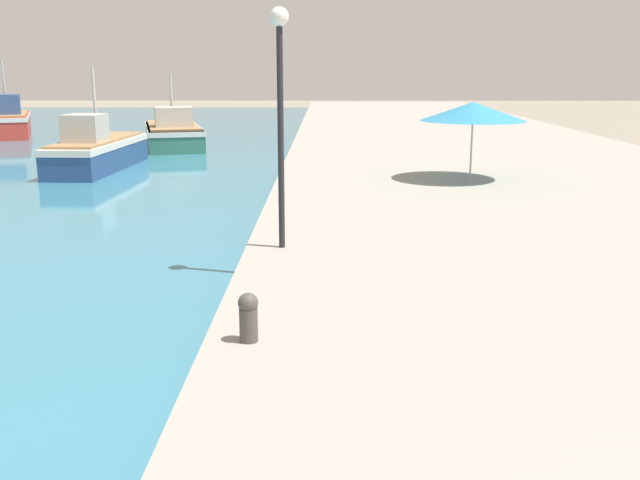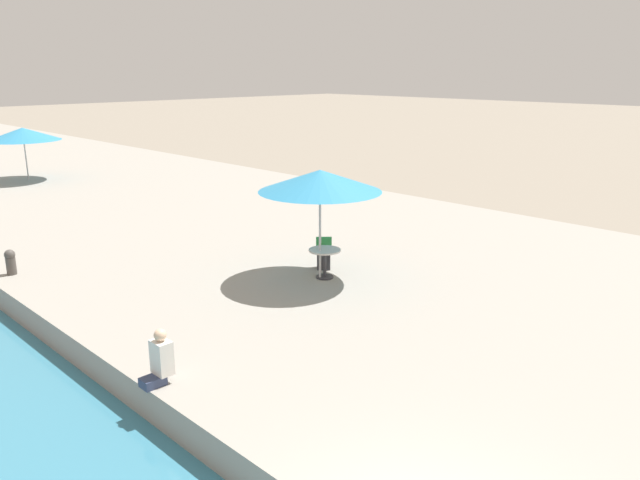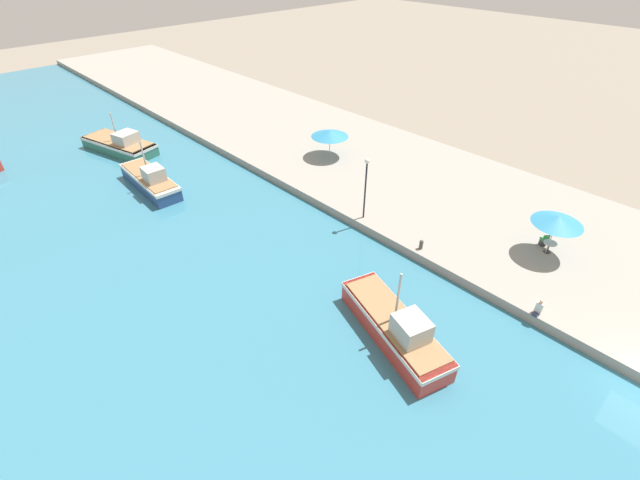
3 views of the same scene
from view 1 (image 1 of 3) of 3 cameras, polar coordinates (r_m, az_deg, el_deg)
The scene contains 7 objects.
quay_promenade at distance 33.08m, azimuth 11.73°, elevation 6.73°, with size 16.00×90.00×0.65m.
fishing_boat_mid at distance 30.77m, azimuth -17.40°, elevation 6.89°, with size 2.34×7.32×4.08m.
fishing_boat_far at distance 38.98m, azimuth -11.66°, elevation 8.41°, with size 4.65×8.21×3.77m.
fishing_boat_distant at distance 48.60m, azimuth -23.72°, elevation 8.69°, with size 5.07×8.01×4.50m.
cafe_umbrella_white at distance 23.08m, azimuth 12.16°, elevation 10.02°, with size 3.31×3.31×2.44m.
mooring_bollard at distance 9.27m, azimuth -5.75°, elevation -6.05°, with size 0.26×0.26×0.65m.
lamppost at distance 13.72m, azimuth -3.21°, elevation 12.05°, with size 0.36×0.36×4.56m.
Camera 1 is at (1.59, 4.76, 4.10)m, focal length 40.00 mm.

